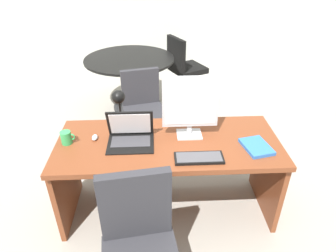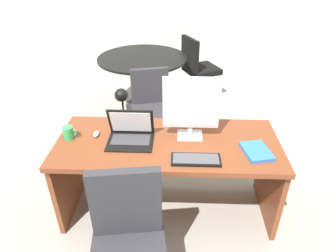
% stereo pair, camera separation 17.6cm
% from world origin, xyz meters
% --- Properties ---
extents(ground, '(12.00, 12.00, 0.00)m').
position_xyz_m(ground, '(0.00, 1.50, 0.00)').
color(ground, gray).
extents(desk, '(1.76, 0.74, 0.73)m').
position_xyz_m(desk, '(0.00, 0.05, 0.53)').
color(desk, brown).
rests_on(desk, ground).
extents(monitor, '(0.44, 0.16, 0.51)m').
position_xyz_m(monitor, '(0.18, 0.08, 1.01)').
color(monitor, '#B7BABF').
rests_on(monitor, desk).
extents(laptop, '(0.36, 0.28, 0.26)m').
position_xyz_m(laptop, '(-0.29, 0.03, 0.81)').
color(laptop, black).
rests_on(laptop, desk).
extents(keyboard, '(0.36, 0.14, 0.02)m').
position_xyz_m(keyboard, '(0.21, -0.24, 0.74)').
color(keyboard, black).
rests_on(keyboard, desk).
extents(mouse, '(0.04, 0.08, 0.03)m').
position_xyz_m(mouse, '(-0.58, 0.06, 0.75)').
color(mouse, silver).
rests_on(mouse, desk).
extents(desk_lamp, '(0.12, 0.14, 0.33)m').
position_xyz_m(desk_lamp, '(-0.39, 0.25, 0.97)').
color(desk_lamp, black).
rests_on(desk_lamp, desk).
extents(book, '(0.23, 0.28, 0.03)m').
position_xyz_m(book, '(0.67, -0.13, 0.75)').
color(book, blue).
rests_on(book, desk).
extents(coffee_mug, '(0.11, 0.08, 0.10)m').
position_xyz_m(coffee_mug, '(-0.79, 0.01, 0.78)').
color(coffee_mug, green).
rests_on(coffee_mug, desk).
extents(meeting_table, '(1.21, 1.21, 0.76)m').
position_xyz_m(meeting_table, '(-0.42, 1.98, 0.57)').
color(meeting_table, black).
rests_on(meeting_table, ground).
extents(meeting_chair_near, '(0.56, 0.57, 0.86)m').
position_xyz_m(meeting_chair_near, '(-0.23, 1.11, 0.35)').
color(meeting_chair_near, black).
rests_on(meeting_chair_near, ground).
extents(meeting_chair_far, '(0.63, 0.62, 0.93)m').
position_xyz_m(meeting_chair_far, '(0.37, 2.37, 0.38)').
color(meeting_chair_far, black).
rests_on(meeting_chair_far, ground).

